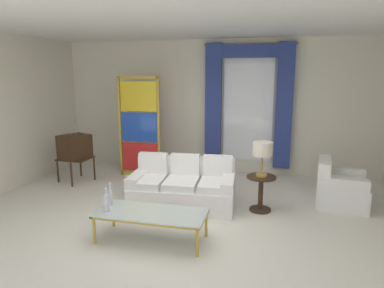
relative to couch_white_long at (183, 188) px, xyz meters
name	(u,v)px	position (x,y,z in m)	size (l,w,h in m)	color
ground_plane	(181,222)	(0.16, -0.74, -0.30)	(16.00, 16.00, 0.00)	silver
wall_rear	(216,107)	(0.16, 2.32, 1.20)	(8.00, 0.12, 3.00)	silver
wall_left	(0,114)	(-3.50, -0.14, 1.20)	(0.12, 7.00, 3.00)	silver
ceiling_slab	(193,23)	(0.16, 0.06, 2.72)	(8.00, 7.60, 0.04)	white
curtained_window	(248,97)	(0.89, 2.16, 1.44)	(2.00, 0.17, 2.70)	white
couch_white_long	(183,188)	(0.00, 0.00, 0.00)	(1.82, 1.04, 0.86)	white
coffee_table	(151,214)	(-0.08, -1.38, 0.07)	(1.49, 0.64, 0.41)	silver
bottle_blue_decanter	(110,196)	(-0.72, -1.28, 0.24)	(0.06, 0.06, 0.33)	silver
bottle_crystal_tall	(106,201)	(-0.67, -1.49, 0.25)	(0.08, 0.08, 0.35)	silver
vintage_tv	(75,148)	(-2.55, 0.74, 0.42)	(0.70, 0.74, 1.35)	#382314
armchair_white	(338,189)	(2.61, 0.61, -0.02)	(0.91, 0.91, 0.80)	white
stained_glass_divider	(139,129)	(-1.38, 1.43, 0.75)	(0.95, 0.05, 2.20)	gold
peacock_figurine	(151,173)	(-0.98, 0.99, -0.08)	(0.44, 0.60, 0.50)	beige
round_side_table	(261,190)	(1.32, 0.04, 0.05)	(0.48, 0.48, 0.59)	#382314
table_lamp_brass	(262,150)	(1.32, 0.04, 0.72)	(0.32, 0.32, 0.57)	#B29338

